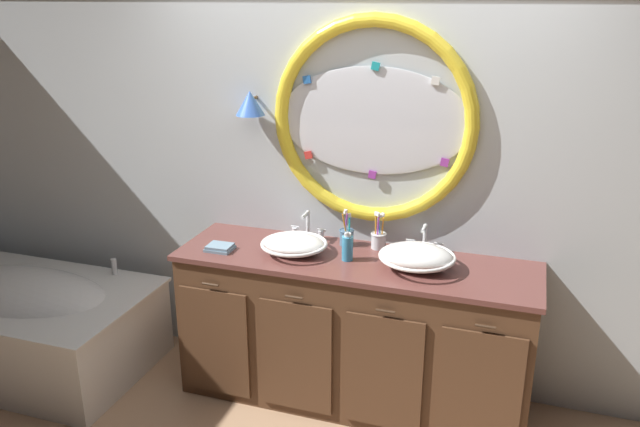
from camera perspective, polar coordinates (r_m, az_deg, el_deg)
The scene contains 12 objects.
ground_plane at distance 3.83m, azimuth 0.90°, elevation -17.97°, with size 14.00×14.00×0.00m, color tan.
back_wall_assembly at distance 3.74m, azimuth 3.79°, elevation 3.96°, with size 6.40×0.26×2.60m.
vanity_counter at distance 3.78m, azimuth 2.99°, elevation -10.34°, with size 2.03×0.61×0.90m.
bathtub at distance 4.60m, azimuth -25.16°, elevation -8.45°, with size 1.68×0.96×0.63m.
sink_basin_left at distance 3.63m, azimuth -2.33°, elevation -2.74°, with size 0.38×0.38×0.11m.
sink_basin_right at distance 3.46m, azimuth 8.64°, elevation -3.84°, with size 0.41×0.41×0.14m.
faucet_set_left at distance 3.83m, azimuth -1.11°, elevation -1.32°, with size 0.22×0.13×0.18m.
faucet_set_right at distance 3.67m, azimuth 9.29°, elevation -2.55°, with size 0.21×0.12×0.18m.
toothbrush_holder_left at distance 3.75m, azimuth 2.39°, elevation -2.02°, with size 0.09×0.09×0.22m.
toothbrush_holder_right at distance 3.71m, azimuth 5.24°, elevation -2.28°, with size 0.09×0.09×0.22m.
soap_dispenser at distance 3.53m, azimuth 2.46°, elevation -3.05°, with size 0.06×0.07×0.17m.
folded_hand_towel at distance 3.73m, azimuth -8.91°, elevation -3.02°, with size 0.15×0.12×0.03m.
Camera 1 is at (0.91, -2.91, 2.31)m, focal length 35.90 mm.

